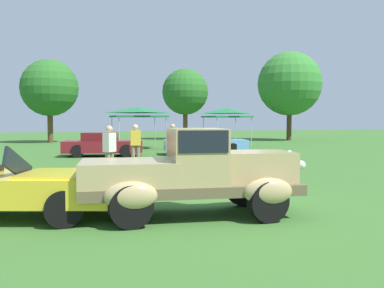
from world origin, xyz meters
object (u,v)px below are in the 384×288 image
show_car_burgundy (103,145)px  show_car_skyblue (205,143)px  spectator_by_row (173,141)px  canopy_tent_center_field (138,111)px  feature_pickup_truck (192,172)px  canopy_tent_right_field (227,112)px  neighbor_convertible (11,187)px  spectator_between_cars (110,150)px  spectator_near_truck (136,144)px

show_car_burgundy → show_car_skyblue: (5.37, -0.66, 0.00)m
spectator_by_row → canopy_tent_center_field: canopy_tent_center_field is taller
feature_pickup_truck → show_car_burgundy: size_ratio=1.02×
show_car_burgundy → canopy_tent_right_field: 10.95m
neighbor_convertible → spectator_between_cars: bearing=61.8°
spectator_near_truck → spectator_by_row: (1.96, 1.46, 0.00)m
show_car_skyblue → spectator_by_row: 4.32m
show_car_burgundy → canopy_tent_center_field: (2.88, 5.01, 1.83)m
neighbor_convertible → spectator_between_cars: (2.50, 4.66, 0.33)m
show_car_burgundy → spectator_by_row: (2.59, -3.96, 0.31)m
feature_pickup_truck → show_car_burgundy: bearing=90.0°
show_car_skyblue → canopy_tent_right_field: (3.97, 6.08, 1.82)m
show_car_skyblue → canopy_tent_right_field: canopy_tent_right_field is taller
feature_pickup_truck → neighbor_convertible: 3.47m
feature_pickup_truck → neighbor_convertible: (-3.30, 1.03, -0.28)m
neighbor_convertible → spectator_near_truck: spectator_near_truck is taller
show_car_skyblue → spectator_by_row: (-2.78, -3.30, 0.31)m
neighbor_convertible → show_car_skyblue: size_ratio=1.01×
feature_pickup_truck → spectator_by_row: size_ratio=2.58×
neighbor_convertible → spectator_by_row: size_ratio=2.80×
spectator_between_cars → canopy_tent_center_field: 14.06m
show_car_skyblue → canopy_tent_right_field: size_ratio=1.63×
feature_pickup_truck → show_car_skyblue: size_ratio=0.93×
spectator_between_cars → spectator_by_row: same height
canopy_tent_right_field → show_car_burgundy: bearing=-149.9°
spectator_by_row → canopy_tent_center_field: size_ratio=0.51×
show_car_skyblue → spectator_by_row: spectator_by_row is taller
spectator_by_row → canopy_tent_right_field: 11.65m
spectator_by_row → canopy_tent_right_field: canopy_tent_right_field is taller
spectator_between_cars → canopy_tent_center_field: (3.70, 13.49, 1.51)m
neighbor_convertible → spectator_near_truck: size_ratio=2.80×
spectator_near_truck → canopy_tent_right_field: bearing=51.2°
spectator_by_row → neighbor_convertible: bearing=-122.7°
feature_pickup_truck → spectator_between_cars: 5.75m
spectator_near_truck → show_car_burgundy: bearing=96.6°
canopy_tent_center_field → canopy_tent_right_field: same height
spectator_between_cars → canopy_tent_center_field: bearing=74.7°
show_car_burgundy → canopy_tent_center_field: canopy_tent_center_field is taller
show_car_burgundy → canopy_tent_center_field: size_ratio=1.30×
neighbor_convertible → spectator_near_truck: 8.67m
show_car_burgundy → spectator_by_row: 4.74m
feature_pickup_truck → canopy_tent_right_field: canopy_tent_right_field is taller
neighbor_convertible → show_car_skyblue: neighbor_convertible is taller
spectator_near_truck → spectator_by_row: size_ratio=1.00×
canopy_tent_center_field → canopy_tent_right_field: 6.47m
spectator_by_row → spectator_near_truck: bearing=-143.3°
spectator_near_truck → spectator_between_cars: bearing=-115.3°
show_car_burgundy → spectator_near_truck: spectator_near_truck is taller
spectator_by_row → canopy_tent_center_field: bearing=88.1°
spectator_between_cars → canopy_tent_right_field: canopy_tent_right_field is taller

